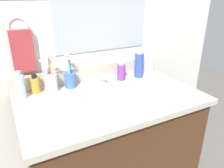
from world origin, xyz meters
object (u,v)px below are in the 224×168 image
faucet (100,80)px  bottle_oil_amber (35,85)px  hand_towel (23,51)px  bottle_lotion_white (149,66)px  cup_blue_plastic (70,78)px  bottle_gel_clear (20,86)px  bottle_cream_purple (121,72)px  cup_white_ceramic (51,81)px  bottle_shampoo_blue (139,65)px

faucet → bottle_oil_amber: bottle_oil_amber is taller
hand_towel → bottle_lotion_white: (0.75, -0.10, -0.16)m
bottle_lotion_white → hand_towel: bearing=172.3°
cup_blue_plastic → bottle_lotion_white: bearing=-2.9°
bottle_gel_clear → bottle_cream_purple: size_ratio=1.26×
bottle_oil_amber → hand_towel: bearing=119.3°
bottle_lotion_white → cup_white_ceramic: 0.64m
hand_towel → bottle_shampoo_blue: size_ratio=1.25×
bottle_shampoo_blue → cup_white_ceramic: 0.55m
bottle_oil_amber → cup_white_ceramic: cup_white_ceramic is taller
bottle_lotion_white → cup_blue_plastic: bearing=177.1°
bottle_oil_amber → bottle_lotion_white: bearing=-3.7°
hand_towel → bottle_cream_purple: hand_towel is taller
hand_towel → bottle_gel_clear: size_ratio=1.50×
bottle_gel_clear → bottle_cream_purple: bearing=-1.1°
hand_towel → bottle_lotion_white: hand_towel is taller
cup_blue_plastic → faucet: bearing=-17.0°
hand_towel → bottle_gel_clear: bearing=-116.2°
bottle_lotion_white → cup_white_ceramic: bearing=178.2°
bottle_lotion_white → cup_blue_plastic: size_ratio=0.64×
bottle_cream_purple → bottle_oil_amber: bearing=174.0°
bottle_oil_amber → bottle_shampoo_blue: (0.63, -0.06, 0.04)m
hand_towel → faucet: hand_towel is taller
hand_towel → bottle_oil_amber: size_ratio=2.12×
hand_towel → cup_blue_plastic: 0.29m
faucet → bottle_gel_clear: 0.43m
cup_blue_plastic → bottle_shampoo_blue: bearing=-5.4°
faucet → bottle_oil_amber: bearing=169.0°
bottle_cream_purple → bottle_gel_clear: bearing=178.9°
cup_blue_plastic → bottle_oil_amber: bearing=174.3°
faucet → bottle_lotion_white: 0.37m
hand_towel → bottle_shampoo_blue: 0.68m
hand_towel → bottle_oil_amber: 0.19m
bottle_cream_purple → hand_towel: bearing=168.7°
faucet → cup_blue_plastic: cup_blue_plastic is taller
faucet → bottle_oil_amber: (-0.35, 0.07, 0.02)m
hand_towel → cup_blue_plastic: bearing=-18.5°
hand_towel → cup_white_ceramic: (0.11, -0.08, -0.16)m
bottle_cream_purple → bottle_shampoo_blue: (0.13, -0.01, 0.03)m
hand_towel → bottle_gel_clear: (-0.05, -0.10, -0.15)m
hand_towel → bottle_gel_clear: hand_towel is taller
cup_white_ceramic → cup_blue_plastic: cup_blue_plastic is taller
bottle_lotion_white → cup_blue_plastic: cup_blue_plastic is taller
hand_towel → bottle_lotion_white: bearing=-7.7°
cup_white_ceramic → faucet: bearing=-9.0°
bottle_oil_amber → bottle_lotion_white: (0.72, -0.05, 0.01)m
bottle_gel_clear → bottle_oil_amber: size_ratio=1.41×
bottle_shampoo_blue → bottle_lotion_white: bearing=9.3°
faucet → bottle_gel_clear: (-0.43, 0.03, 0.04)m
bottle_shampoo_blue → cup_blue_plastic: size_ratio=0.88×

